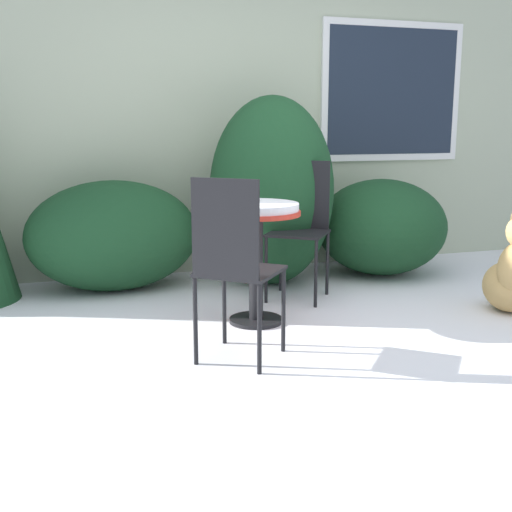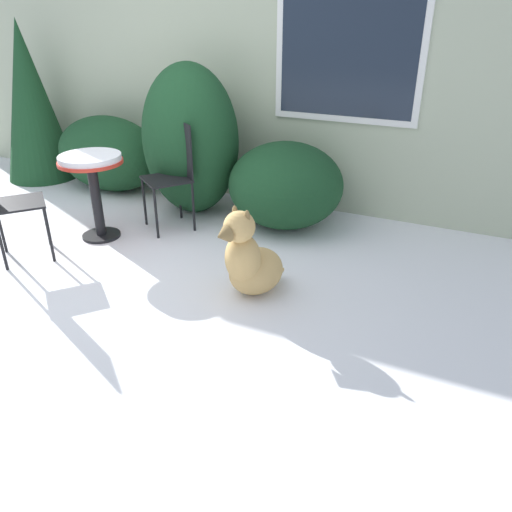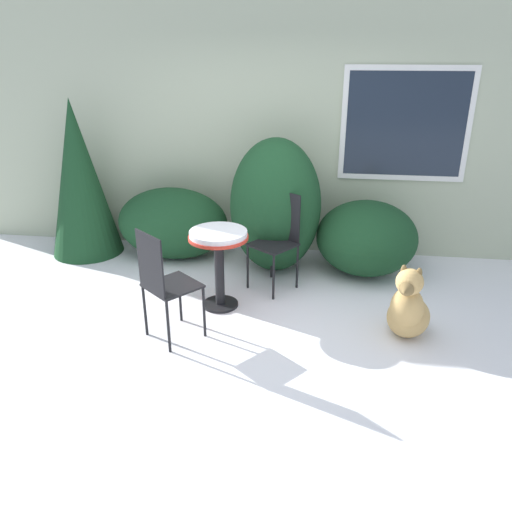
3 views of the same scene
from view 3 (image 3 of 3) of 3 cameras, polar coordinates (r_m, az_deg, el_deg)
The scene contains 10 objects.
ground_plane at distance 4.38m, azimuth -1.06°, elevation -9.71°, with size 16.00×16.00×0.00m, color white.
house_wall at distance 5.92m, azimuth 2.89°, elevation 14.56°, with size 8.00×0.10×2.99m.
shrub_left at distance 5.96m, azimuth -9.48°, elevation 3.68°, with size 1.31×0.78×0.85m.
shrub_middle at distance 5.46m, azimuth 2.23°, elevation 5.69°, with size 0.99×0.85×1.49m.
shrub_right at distance 5.63m, azimuth 12.51°, elevation 2.04°, with size 1.10×1.07×0.81m.
evergreen_bush at distance 6.26m, azimuth -19.53°, elevation 8.31°, with size 0.84×0.84×1.84m.
patio_table at distance 4.69m, azimuth -4.28°, elevation 0.87°, with size 0.56×0.56×0.78m.
patio_chair_near_table at distance 5.11m, azimuth 2.55°, elevation 2.24°, with size 0.56×0.56×1.00m.
patio_chair_far_side at distance 4.22m, azimuth -10.47°, elevation -2.85°, with size 0.57×0.57×1.00m.
dog at distance 4.50m, azimuth 16.98°, elevation -5.90°, with size 0.49×0.66×0.71m.
Camera 3 is at (0.57, -3.64, 2.37)m, focal length 35.00 mm.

